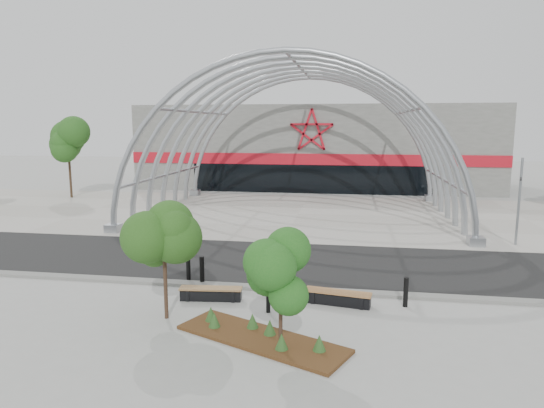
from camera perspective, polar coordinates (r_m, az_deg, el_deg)
The scene contains 18 objects.
ground at distance 19.06m, azimuth -1.97°, elevation -9.69°, with size 140.00×140.00×0.00m, color #9C9C97.
road at distance 22.34m, azimuth -0.21°, elevation -6.77°, with size 140.00×7.00×0.02m, color black.
forecourt at distance 33.93m, azimuth 3.13°, elevation -1.17°, with size 60.00×17.00×0.04m, color #A8A398.
kerb at distance 18.81m, azimuth -2.12°, elevation -9.76°, with size 60.00×0.50×0.12m, color slate.
arena_building at distance 51.29m, azimuth 5.35°, elevation 6.84°, with size 34.00×15.24×8.00m.
vault_canopy at distance 33.93m, azimuth 3.13°, elevation -1.18°, with size 20.80×15.80×20.36m.
planting_bed at distance 14.67m, azimuth -1.46°, elevation -15.17°, with size 5.42×3.64×0.55m.
signal_pole at distance 27.79m, azimuth 27.07°, elevation 0.39°, with size 0.31×0.64×4.56m.
street_tree_0 at distance 15.69m, azimuth -12.64°, elevation -3.41°, with size 1.72×1.72×3.92m.
street_tree_1 at distance 13.22m, azimuth 1.04°, elevation -7.99°, with size 1.34×1.34×3.18m.
bench_0 at distance 17.75m, azimuth -7.20°, elevation -10.45°, with size 2.27×0.71×0.47m.
bench_1 at distance 17.35m, azimuth 7.74°, elevation -10.91°, with size 2.37×0.88×0.49m.
bollard_0 at distance 19.34m, azimuth -8.24°, elevation -7.75°, with size 0.18×0.18×1.13m, color black.
bollard_1 at distance 19.78m, azimuth -9.81°, elevation -7.50°, with size 0.17×0.17×1.06m, color black.
bollard_2 at distance 18.11m, azimuth -0.28°, elevation -9.07°, with size 0.16×0.16×0.99m, color black.
bollard_3 at distance 16.47m, azimuth -0.44°, elevation -11.15°, with size 0.15×0.15×0.91m, color black.
bollard_4 at distance 17.54m, azimuth 15.46°, elevation -9.97°, with size 0.17×0.17×1.03m, color black.
bg_tree_0 at distance 44.45m, azimuth -22.87°, elevation 6.60°, with size 3.00×3.00×6.45m.
Camera 1 is at (3.54, -17.67, 6.23)m, focal length 32.00 mm.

